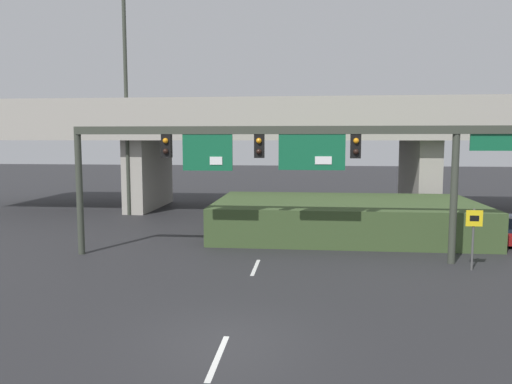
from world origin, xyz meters
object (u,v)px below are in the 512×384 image
object	(u,v)px
highway_light_pole_near	(126,86)
parked_sedan_near_right	(491,232)
speed_limit_sign	(474,230)
signal_gantry	(293,149)

from	to	relation	value
highway_light_pole_near	parked_sedan_near_right	bearing A→B (deg)	-19.76
parked_sedan_near_right	speed_limit_sign	bearing A→B (deg)	-113.88
speed_limit_sign	highway_light_pole_near	distance (m)	22.21
signal_gantry	highway_light_pole_near	xyz separation A→B (m)	(-10.87, 10.81, 3.70)
speed_limit_sign	highway_light_pole_near	world-z (taller)	highway_light_pole_near
signal_gantry	parked_sedan_near_right	xyz separation A→B (m)	(9.00, 3.67, -3.84)
speed_limit_sign	highway_light_pole_near	bearing A→B (deg)	146.18
speed_limit_sign	highway_light_pole_near	size ratio (longest dim) A/B	0.15
signal_gantry	speed_limit_sign	xyz separation A→B (m)	(6.73, -0.98, -2.96)
parked_sedan_near_right	signal_gantry	bearing A→B (deg)	-155.68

